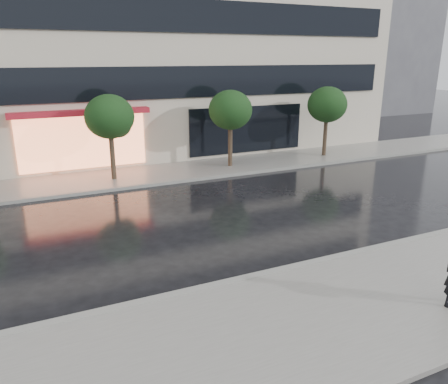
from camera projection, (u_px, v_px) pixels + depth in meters
ground at (286, 253)px, 12.91m from camera, size 120.00×120.00×0.00m
sidewalk_near at (362, 306)px, 10.08m from camera, size 60.00×4.50×0.12m
sidewalk_far at (174, 172)px, 21.76m from camera, size 60.00×3.50×0.12m
curb_near at (306, 265)px, 12.03m from camera, size 60.00×0.25×0.14m
curb_far at (186, 180)px, 20.24m from camera, size 60.00×0.25×0.14m
bg_building_right at (354, 32)px, 45.24m from camera, size 12.00×12.00×16.00m
tree_mid_west at (111, 118)px, 19.53m from camera, size 2.20×2.20×3.99m
tree_mid_east at (231, 111)px, 21.95m from camera, size 2.20×2.20×3.99m
tree_far_east at (328, 106)px, 24.37m from camera, size 2.20×2.20×3.99m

